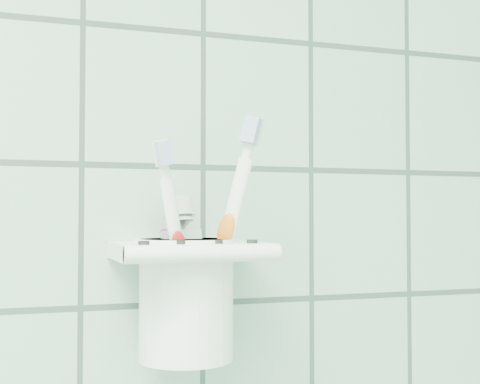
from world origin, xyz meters
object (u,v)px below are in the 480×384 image
Objects in this scene: cup at (186,294)px; toothpaste_tube at (192,261)px; holder_bracket at (189,252)px; toothbrush_orange at (199,229)px; toothbrush_blue at (187,224)px; toothbrush_pink at (195,244)px.

toothpaste_tube is (0.00, -0.01, 0.03)m from cup.
toothbrush_orange reaches higher than holder_bracket.
cup is at bearing 103.09° from holder_bracket.
toothpaste_tube reaches higher than cup.
toothpaste_tube is (-0.01, -0.00, -0.03)m from toothbrush_orange.
cup is 0.06m from toothbrush_blue.
toothbrush_pink is at bearing -66.41° from holder_bracket.
toothpaste_tube is (-0.00, 0.00, -0.01)m from toothbrush_pink.
toothbrush_blue is 1.54× the size of toothpaste_tube.
holder_bracket is 0.93× the size of toothpaste_tube.
toothpaste_tube is (-0.00, -0.02, -0.03)m from toothbrush_blue.
holder_bracket is at bearing -76.91° from cup.
holder_bracket is 0.60× the size of toothbrush_blue.
cup is at bearing 100.90° from toothpaste_tube.
toothbrush_orange is at bearing -20.00° from holder_bracket.
toothbrush_blue reaches higher than cup.
toothbrush_orange is (0.01, -0.00, 0.02)m from holder_bracket.
holder_bracket is 0.01m from toothbrush_pink.
toothbrush_pink is 0.88× the size of toothbrush_orange.
toothpaste_tube is at bearing -81.16° from cup.
toothbrush_orange is 1.51× the size of toothpaste_tube.
holder_bracket is 0.02m from toothbrush_orange.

